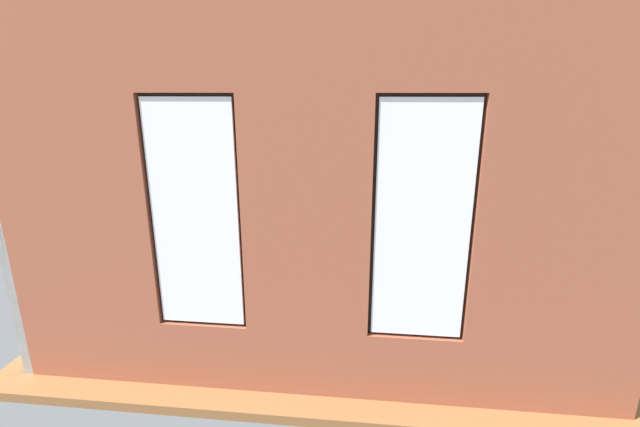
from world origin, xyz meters
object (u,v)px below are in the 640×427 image
object	(u,v)px
couch_by_window	(294,324)
potted_plant_corner_far_left	(553,308)
potted_plant_near_tv	(176,269)
tv_flatscreen	(167,222)
potted_plant_beside_window_right	(193,314)
media_console	(171,257)
papasan_chair	(338,221)
coffee_table	(304,254)
remote_black	(277,252)
table_plant_small	(329,242)
cup_ceramic	(310,251)
couch_left	(493,282)
potted_plant_between_couches	(424,302)

from	to	relation	value
couch_by_window	potted_plant_corner_far_left	bearing A→B (deg)	177.84
potted_plant_corner_far_left	potted_plant_near_tv	world-z (taller)	potted_plant_corner_far_left
tv_flatscreen	potted_plant_beside_window_right	xyz separation A→B (m)	(-1.25, 2.10, -0.38)
media_console	potted_plant_beside_window_right	distance (m)	2.45
potted_plant_beside_window_right	potted_plant_corner_far_left	bearing A→B (deg)	179.95
papasan_chair	media_console	bearing A→B (deg)	30.79
couch_by_window	coffee_table	world-z (taller)	couch_by_window
remote_black	potted_plant_corner_far_left	distance (m)	3.84
remote_black	potted_plant_near_tv	world-z (taller)	potted_plant_near_tv
table_plant_small	cup_ceramic	bearing A→B (deg)	43.22
cup_ceramic	table_plant_small	bearing A→B (deg)	-136.78
potted_plant_beside_window_right	couch_by_window	bearing A→B (deg)	-175.09
remote_black	potted_plant_beside_window_right	world-z (taller)	potted_plant_beside_window_right
table_plant_small	potted_plant_near_tv	distance (m)	2.33
remote_black	papasan_chair	xyz separation A→B (m)	(-0.84, -1.66, 0.02)
cup_ceramic	remote_black	size ratio (longest dim) A/B	0.47
table_plant_small	potted_plant_corner_far_left	size ratio (longest dim) A/B	0.19
couch_by_window	cup_ceramic	bearing A→B (deg)	-87.71
cup_ceramic	couch_left	bearing A→B (deg)	168.34
tv_flatscreen	potted_plant_between_couches	bearing A→B (deg)	152.87
coffee_table	media_console	bearing A→B (deg)	0.68
coffee_table	media_console	world-z (taller)	media_console
couch_by_window	couch_left	distance (m)	2.86
media_console	potted_plant_near_tv	distance (m)	1.14
media_console	tv_flatscreen	xyz separation A→B (m)	(0.00, -0.00, 0.60)
media_console	papasan_chair	world-z (taller)	papasan_chair
coffee_table	cup_ceramic	world-z (taller)	cup_ceramic
cup_ceramic	potted_plant_between_couches	bearing A→B (deg)	128.86
potted_plant_beside_window_right	potted_plant_between_couches	xyz separation A→B (m)	(-2.54, -0.16, 0.21)
couch_by_window	papasan_chair	bearing A→B (deg)	-93.98
remote_black	cup_ceramic	bearing A→B (deg)	-90.99
media_console	potted_plant_between_couches	distance (m)	4.28
cup_ceramic	remote_black	xyz separation A→B (m)	(0.52, 0.00, -0.03)
potted_plant_corner_far_left	potted_plant_between_couches	xyz separation A→B (m)	(1.25, -0.17, -0.09)
couch_by_window	potted_plant_corner_far_left	world-z (taller)	potted_plant_corner_far_left
papasan_chair	potted_plant_beside_window_right	distance (m)	3.92
table_plant_small	coffee_table	bearing A→B (deg)	20.21
potted_plant_corner_far_left	tv_flatscreen	bearing A→B (deg)	-22.71
potted_plant_near_tv	couch_left	bearing A→B (deg)	-175.44
remote_black	media_console	world-z (taller)	media_console
coffee_table	potted_plant_near_tv	distance (m)	1.93
potted_plant_corner_far_left	coffee_table	bearing A→B (deg)	-36.90
papasan_chair	potted_plant_corner_far_left	xyz separation A→B (m)	(-2.41, 3.67, 0.30)
coffee_table	remote_black	world-z (taller)	remote_black
couch_by_window	potted_plant_near_tv	size ratio (longest dim) A/B	2.50
table_plant_small	media_console	world-z (taller)	table_plant_small
table_plant_small	tv_flatscreen	xyz separation A→B (m)	(2.58, 0.16, 0.29)
couch_by_window	potted_plant_corner_far_left	distance (m)	2.69
remote_black	potted_plant_corner_far_left	bearing A→B (deg)	-122.73
couch_by_window	potted_plant_corner_far_left	xyz separation A→B (m)	(-2.66, 0.10, 0.42)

